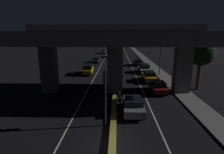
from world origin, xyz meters
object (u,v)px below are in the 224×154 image
object	(u,v)px
traffic_light_left_of_median	(105,87)
car_white_fourth	(144,68)
car_black_fifth	(137,62)
street_lamp	(159,50)
car_grey_lead	(133,105)
car_dark_red_second	(158,87)
car_taxi_yellow_lead_oncoming	(88,69)
pedestrian_on_sidewalk	(173,81)
car_dark_green_second_oncoming	(96,60)
car_taxi_yellow_third	(149,76)
car_silver_third_oncoming	(110,55)
car_grey_fourth_oncoming	(103,52)
motorcycle_black_filtering_near	(120,98)

from	to	relation	value
traffic_light_left_of_median	car_white_fourth	size ratio (longest dim) A/B	1.07
car_white_fourth	car_black_fifth	size ratio (longest dim) A/B	1.09
street_lamp	car_white_fourth	distance (m)	4.78
street_lamp	car_grey_lead	xyz separation A→B (m)	(-5.83, -16.11, -3.75)
car_dark_red_second	car_taxi_yellow_lead_oncoming	distance (m)	15.02
traffic_light_left_of_median	pedestrian_on_sidewalk	size ratio (longest dim) A/B	2.61
street_lamp	traffic_light_left_of_median	bearing A→B (deg)	-114.07
traffic_light_left_of_median	car_taxi_yellow_lead_oncoming	size ratio (longest dim) A/B	1.03
car_white_fourth	car_dark_green_second_oncoming	world-z (taller)	car_white_fourth
traffic_light_left_of_median	car_dark_red_second	world-z (taller)	traffic_light_left_of_median
car_dark_red_second	car_dark_green_second_oncoming	size ratio (longest dim) A/B	0.84
car_grey_lead	street_lamp	bearing A→B (deg)	-19.57
car_white_fourth	car_taxi_yellow_third	bearing A→B (deg)	175.98
street_lamp	car_silver_third_oncoming	xyz separation A→B (m)	(-9.77, 26.27, -3.68)
traffic_light_left_of_median	car_taxi_yellow_lead_oncoming	distance (m)	19.79
car_taxi_yellow_third	car_grey_lead	bearing A→B (deg)	162.96
street_lamp	car_black_fifth	bearing A→B (deg)	103.70
car_white_fourth	car_grey_fourth_oncoming	distance (m)	36.59
car_grey_lead	car_taxi_yellow_lead_oncoming	size ratio (longest dim) A/B	0.95
street_lamp	pedestrian_on_sidewalk	xyz separation A→B (m)	(0.31, -8.15, -3.45)
traffic_light_left_of_median	car_black_fifth	distance (m)	29.60
car_grey_lead	motorcycle_black_filtering_near	world-z (taller)	motorcycle_black_filtering_near
car_dark_red_second	car_white_fourth	distance (m)	12.23
traffic_light_left_of_median	car_dark_green_second_oncoming	bearing A→B (deg)	98.19
car_taxi_yellow_third	car_taxi_yellow_lead_oncoming	xyz separation A→B (m)	(-10.63, 4.82, 0.13)
car_black_fifth	car_taxi_yellow_lead_oncoming	distance (m)	14.27
car_taxi_yellow_lead_oncoming	pedestrian_on_sidewalk	distance (m)	15.77
traffic_light_left_of_median	car_grey_fourth_oncoming	world-z (taller)	traffic_light_left_of_median
pedestrian_on_sidewalk	car_grey_lead	bearing A→B (deg)	-127.65
car_grey_lead	car_silver_third_oncoming	distance (m)	42.56
car_grey_lead	car_taxi_yellow_third	distance (m)	12.33
traffic_light_left_of_median	car_white_fourth	bearing A→B (deg)	73.38
car_grey_lead	traffic_light_left_of_median	bearing A→B (deg)	135.61
car_taxi_yellow_third	car_taxi_yellow_lead_oncoming	size ratio (longest dim) A/B	0.93
pedestrian_on_sidewalk	car_taxi_yellow_third	bearing A→B (deg)	123.60
traffic_light_left_of_median	motorcycle_black_filtering_near	size ratio (longest dim) A/B	2.53
car_white_fourth	car_dark_green_second_oncoming	size ratio (longest dim) A/B	0.91
car_black_fifth	motorcycle_black_filtering_near	xyz separation A→B (m)	(-4.59, -24.27, -0.18)
traffic_light_left_of_median	pedestrian_on_sidewalk	xyz separation A→B (m)	(8.62, 10.46, -2.19)
car_grey_lead	car_white_fourth	world-z (taller)	car_white_fourth
car_white_fourth	car_taxi_yellow_lead_oncoming	bearing A→B (deg)	96.80
car_silver_third_oncoming	car_taxi_yellow_third	bearing A→B (deg)	13.12
car_taxi_yellow_lead_oncoming	car_dark_green_second_oncoming	bearing A→B (deg)	177.83
car_dark_red_second	car_dark_green_second_oncoming	world-z (taller)	car_dark_red_second
car_taxi_yellow_lead_oncoming	car_grey_lead	bearing A→B (deg)	20.13
car_taxi_yellow_third	car_black_fifth	world-z (taller)	car_taxi_yellow_third
street_lamp	car_black_fifth	xyz separation A→B (m)	(-2.51, 10.31, -3.70)
car_taxi_yellow_third	car_white_fourth	distance (m)	6.59
car_taxi_yellow_third	motorcycle_black_filtering_near	distance (m)	10.80
street_lamp	car_dark_green_second_oncoming	size ratio (longest dim) A/B	1.54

